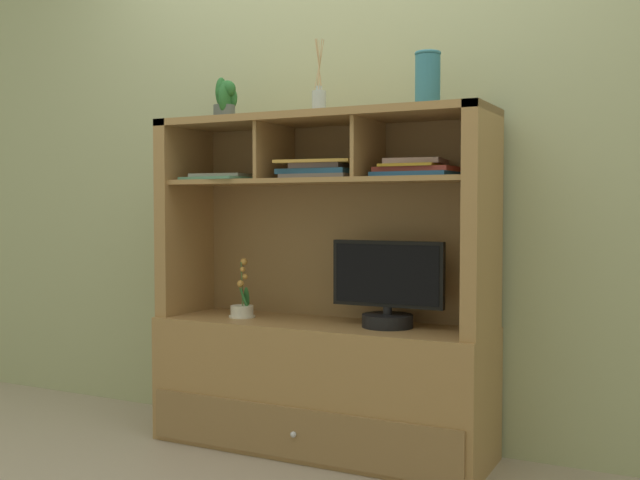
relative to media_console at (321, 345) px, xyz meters
name	(u,v)px	position (x,y,z in m)	size (l,w,h in m)	color
floor_plane	(320,451)	(0.00, -0.01, -0.44)	(6.00, 6.00, 0.02)	#A29282
back_wall	(345,117)	(0.00, 0.23, 0.97)	(6.00, 0.02, 2.80)	#A2A97D
media_console	(321,345)	(0.00, 0.00, 0.00)	(1.41, 0.45, 1.38)	#9D7545
tv_monitor	(388,290)	(0.30, 0.00, 0.24)	(0.46, 0.20, 0.34)	black
potted_orchid	(242,307)	(-0.36, -0.04, 0.14)	(0.11, 0.11, 0.26)	silver
magazine_stack_left	(224,177)	(-0.45, -0.04, 0.70)	(0.32, 0.29, 0.03)	#4D8065
magazine_stack_centre	(417,169)	(0.41, 0.01, 0.72)	(0.32, 0.26, 0.07)	#255589
magazine_stack_right	(318,170)	(0.01, -0.04, 0.72)	(0.34, 0.24, 0.07)	slate
diffuser_bottle	(319,101)	(0.00, -0.02, 1.00)	(0.06, 0.06, 0.30)	#AAB6B4
potted_succulent	(225,100)	(-0.46, -0.02, 1.04)	(0.11, 0.11, 0.19)	#49524E
ceramic_vase	(427,80)	(0.46, -0.01, 1.06)	(0.10, 0.10, 0.21)	#306F82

